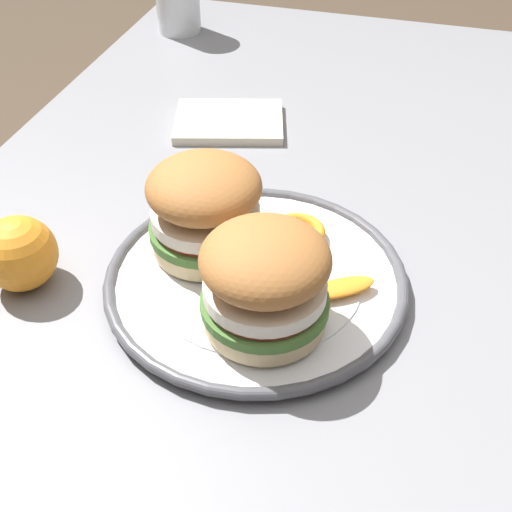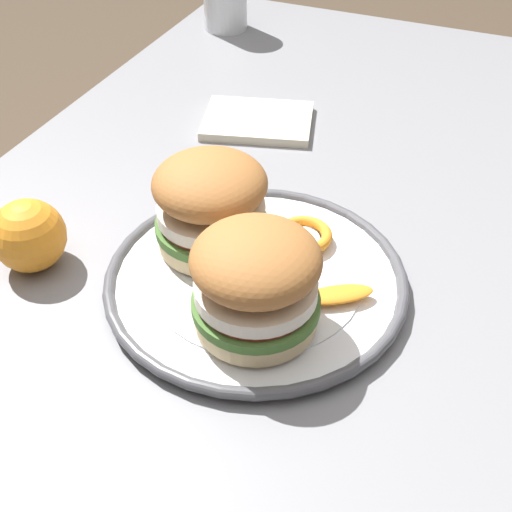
% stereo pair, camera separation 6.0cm
% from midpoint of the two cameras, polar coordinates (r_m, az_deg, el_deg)
% --- Properties ---
extents(dining_table, '(1.36, 0.88, 0.75)m').
position_cam_midpoint_polar(dining_table, '(0.79, 2.19, -5.24)').
color(dining_table, gray).
rests_on(dining_table, ground).
extents(dinner_plate, '(0.30, 0.30, 0.02)m').
position_cam_midpoint_polar(dinner_plate, '(0.68, -2.56, -2.08)').
color(dinner_plate, white).
rests_on(dinner_plate, dining_table).
extents(sandwich_half_left, '(0.16, 0.16, 0.10)m').
position_cam_midpoint_polar(sandwich_half_left, '(0.59, -2.18, -2.13)').
color(sandwich_half_left, beige).
rests_on(sandwich_half_left, dinner_plate).
extents(sandwich_half_right, '(0.16, 0.16, 0.10)m').
position_cam_midpoint_polar(sandwich_half_right, '(0.68, -6.89, 4.07)').
color(sandwich_half_right, beige).
rests_on(sandwich_half_right, dinner_plate).
extents(orange_peel_curled, '(0.08, 0.08, 0.01)m').
position_cam_midpoint_polar(orange_peel_curled, '(0.71, 1.08, 1.99)').
color(orange_peel_curled, orange).
rests_on(orange_peel_curled, dinner_plate).
extents(orange_peel_strip_long, '(0.06, 0.07, 0.01)m').
position_cam_midpoint_polar(orange_peel_strip_long, '(0.65, 4.51, -2.78)').
color(orange_peel_strip_long, orange).
rests_on(orange_peel_strip_long, dinner_plate).
extents(whole_orange, '(0.08, 0.08, 0.08)m').
position_cam_midpoint_polar(whole_orange, '(0.71, -21.67, 0.11)').
color(whole_orange, orange).
rests_on(whole_orange, dining_table).
extents(folded_napkin, '(0.14, 0.17, 0.01)m').
position_cam_midpoint_polar(folded_napkin, '(0.94, -4.16, 11.17)').
color(folded_napkin, beige).
rests_on(folded_napkin, dining_table).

